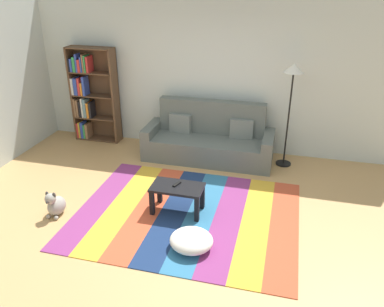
% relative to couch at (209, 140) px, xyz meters
% --- Properties ---
extents(ground_plane, '(14.00, 14.00, 0.00)m').
position_rel_couch_xyz_m(ground_plane, '(-0.02, -2.02, -0.34)').
color(ground_plane, tan).
extents(back_wall, '(6.80, 0.10, 2.70)m').
position_rel_couch_xyz_m(back_wall, '(-0.02, 0.53, 1.01)').
color(back_wall, silver).
rests_on(back_wall, ground_plane).
extents(rug, '(3.02, 2.41, 0.01)m').
position_rel_couch_xyz_m(rug, '(0.09, -1.85, -0.33)').
color(rug, '#843370').
rests_on(rug, ground_plane).
extents(couch, '(2.26, 0.80, 1.00)m').
position_rel_couch_xyz_m(couch, '(0.00, 0.00, 0.00)').
color(couch, '#59605B').
rests_on(couch, ground_plane).
extents(bookshelf, '(0.90, 0.28, 1.81)m').
position_rel_couch_xyz_m(bookshelf, '(-2.42, 0.28, 0.56)').
color(bookshelf, brown).
rests_on(bookshelf, ground_plane).
extents(coffee_table, '(0.71, 0.40, 0.40)m').
position_rel_couch_xyz_m(coffee_table, '(-0.05, -1.81, -0.01)').
color(coffee_table, black).
rests_on(coffee_table, rug).
extents(pouf, '(0.53, 0.50, 0.22)m').
position_rel_couch_xyz_m(pouf, '(0.34, -2.54, -0.22)').
color(pouf, white).
rests_on(pouf, rug).
extents(dog, '(0.22, 0.35, 0.40)m').
position_rel_couch_xyz_m(dog, '(-1.65, -2.30, -0.18)').
color(dog, '#9E998E').
rests_on(dog, ground_plane).
extents(standing_lamp, '(0.32, 0.32, 1.75)m').
position_rel_couch_xyz_m(standing_lamp, '(1.32, 0.06, 1.13)').
color(standing_lamp, black).
rests_on(standing_lamp, ground_plane).
extents(tv_remote, '(0.09, 0.16, 0.02)m').
position_rel_couch_xyz_m(tv_remote, '(-0.07, -1.77, 0.08)').
color(tv_remote, black).
rests_on(tv_remote, coffee_table).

